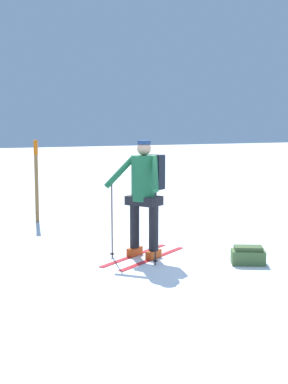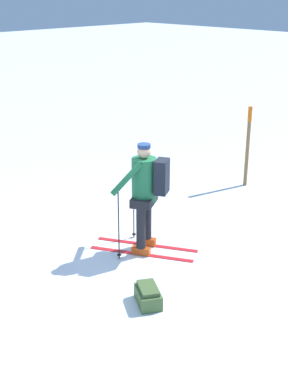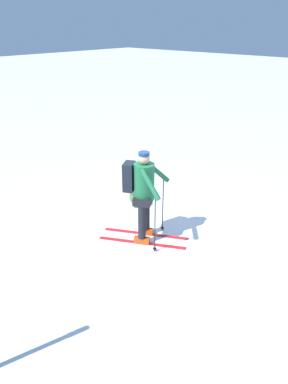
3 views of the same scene
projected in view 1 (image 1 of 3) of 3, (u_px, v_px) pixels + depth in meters
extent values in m
plane|color=white|center=(162.00, 260.00, 8.19)|extent=(80.00, 80.00, 0.00)
cube|color=red|center=(154.00, 258.00, 8.29)|extent=(0.93, 1.57, 0.01)
cube|color=#C64714|center=(154.00, 254.00, 8.28)|extent=(0.24, 0.32, 0.12)
cylinder|color=black|center=(154.00, 226.00, 8.23)|extent=(0.15, 0.15, 0.77)
cube|color=red|center=(135.00, 255.00, 8.48)|extent=(0.93, 1.57, 0.01)
cube|color=#C64714|center=(135.00, 251.00, 8.48)|extent=(0.24, 0.32, 0.12)
cylinder|color=black|center=(135.00, 224.00, 8.42)|extent=(0.15, 0.15, 0.77)
cube|color=black|center=(144.00, 201.00, 8.27)|extent=(0.60, 0.54, 0.14)
cylinder|color=#1E663D|center=(144.00, 178.00, 8.23)|extent=(0.39, 0.39, 0.70)
sphere|color=tan|center=(144.00, 148.00, 8.17)|extent=(0.22, 0.22, 0.22)
cylinder|color=navy|center=(144.00, 142.00, 8.16)|extent=(0.21, 0.21, 0.06)
cube|color=black|center=(154.00, 172.00, 8.46)|extent=(0.35, 0.31, 0.55)
cylinder|color=black|center=(155.00, 225.00, 7.85)|extent=(0.02, 0.02, 1.21)
cylinder|color=black|center=(155.00, 261.00, 7.91)|extent=(0.07, 0.07, 0.01)
cylinder|color=#1E663D|center=(155.00, 174.00, 7.89)|extent=(0.51, 0.31, 0.51)
cylinder|color=black|center=(112.00, 220.00, 8.28)|extent=(0.02, 0.02, 1.21)
cylinder|color=black|center=(112.00, 254.00, 8.35)|extent=(0.07, 0.07, 0.01)
cylinder|color=#1E663D|center=(120.00, 172.00, 8.24)|extent=(0.14, 0.53, 0.51)
cube|color=#4C6B38|center=(248.00, 257.00, 7.96)|extent=(0.51, 0.57, 0.21)
cube|color=#415B2F|center=(248.00, 248.00, 7.94)|extent=(0.42, 0.48, 0.06)
cylinder|color=olive|center=(36.00, 181.00, 11.28)|extent=(0.08, 0.08, 1.75)
cylinder|color=orange|center=(36.00, 147.00, 11.19)|extent=(0.09, 0.09, 0.31)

